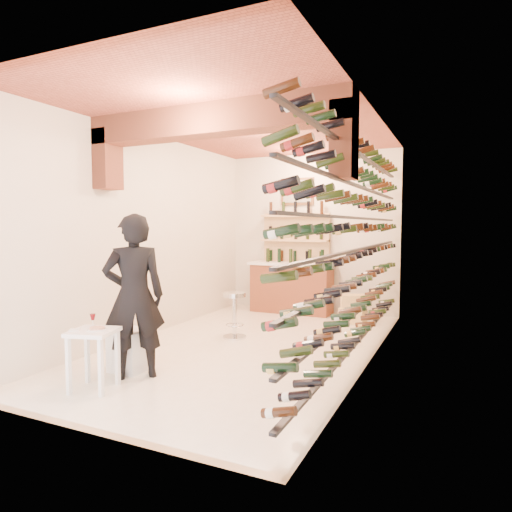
{
  "coord_description": "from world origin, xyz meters",
  "views": [
    {
      "loc": [
        2.79,
        -5.72,
        1.76
      ],
      "look_at": [
        0.0,
        0.3,
        1.3
      ],
      "focal_mm": 31.2,
      "sensor_mm": 36.0,
      "label": 1
    }
  ],
  "objects": [
    {
      "name": "tasting_table",
      "position": [
        -0.75,
        -2.22,
        0.53
      ],
      "size": [
        0.55,
        0.55,
        0.79
      ],
      "rotation": [
        0.0,
        0.0,
        0.27
      ],
      "color": "white",
      "rests_on": "ground"
    },
    {
      "name": "crate_lower",
      "position": [
        1.04,
        2.2,
        0.13
      ],
      "size": [
        0.48,
        0.36,
        0.27
      ],
      "primitive_type": "cube",
      "rotation": [
        0.0,
        0.0,
        -0.12
      ],
      "color": "#DEBF7A",
      "rests_on": "ground"
    },
    {
      "name": "room_shell",
      "position": [
        0.0,
        -0.26,
        2.25
      ],
      "size": [
        3.52,
        6.02,
        3.21
      ],
      "color": "beige",
      "rests_on": "ground"
    },
    {
      "name": "white_stool",
      "position": [
        -0.82,
        -1.55,
        0.25
      ],
      "size": [
        0.4,
        0.4,
        0.5
      ],
      "primitive_type": "cube",
      "rotation": [
        0.0,
        0.0,
        0.0
      ],
      "color": "white",
      "rests_on": "ground"
    },
    {
      "name": "wine_rack",
      "position": [
        1.53,
        0.0,
        1.55
      ],
      "size": [
        0.32,
        5.7,
        2.56
      ],
      "color": "black",
      "rests_on": "ground"
    },
    {
      "name": "back_shelving",
      "position": [
        -0.3,
        2.89,
        1.17
      ],
      "size": [
        1.4,
        0.31,
        2.73
      ],
      "color": "tan",
      "rests_on": "ground"
    },
    {
      "name": "ground",
      "position": [
        0.0,
        0.0,
        0.0
      ],
      "size": [
        6.0,
        6.0,
        0.0
      ],
      "primitive_type": "plane",
      "color": "white",
      "rests_on": "ground"
    },
    {
      "name": "back_counter",
      "position": [
        -0.3,
        2.65,
        0.53
      ],
      "size": [
        1.7,
        0.62,
        1.29
      ],
      "color": "brown",
      "rests_on": "ground"
    },
    {
      "name": "person",
      "position": [
        -0.61,
        -1.72,
        0.95
      ],
      "size": [
        0.82,
        0.8,
        1.89
      ],
      "primitive_type": "imported",
      "rotation": [
        0.0,
        0.0,
        3.89
      ],
      "color": "black",
      "rests_on": "ground"
    },
    {
      "name": "chrome_barstool",
      "position": [
        -0.4,
        0.36,
        0.41
      ],
      "size": [
        0.37,
        0.37,
        0.71
      ],
      "rotation": [
        0.0,
        0.0,
        0.29
      ],
      "color": "silver",
      "rests_on": "ground"
    },
    {
      "name": "crate_upper",
      "position": [
        1.04,
        2.2,
        0.39
      ],
      "size": [
        0.49,
        0.41,
        0.24
      ],
      "primitive_type": "cube",
      "rotation": [
        0.0,
        0.0,
        0.36
      ],
      "color": "#DEBF7A",
      "rests_on": "crate_lower"
    }
  ]
}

